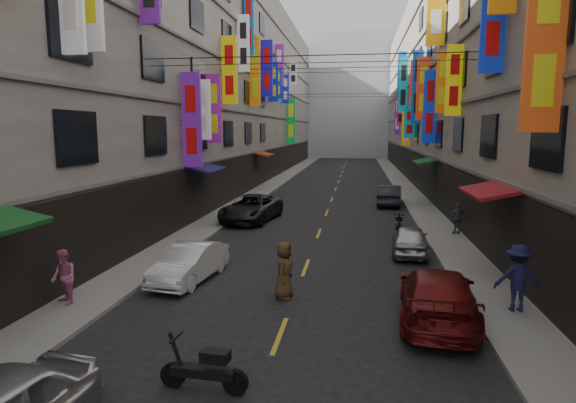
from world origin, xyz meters
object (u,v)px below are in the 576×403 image
(car_right_mid, at_px, (410,240))
(car_right_far, at_px, (390,195))
(car_left_far, at_px, (251,208))
(pedestrian_rnear, at_px, (518,278))
(scooter_crossing, at_px, (205,370))
(car_right_near, at_px, (437,295))
(car_left_mid, at_px, (190,263))
(scooter_far_right, at_px, (399,225))
(pedestrian_rfar, at_px, (458,218))
(pedestrian_lfar, at_px, (63,277))
(pedestrian_crossing, at_px, (284,270))

(car_right_mid, distance_m, car_right_far, 12.98)
(car_left_far, bearing_deg, pedestrian_rnear, -43.20)
(car_right_mid, relative_size, pedestrian_rnear, 1.90)
(scooter_crossing, bearing_deg, car_right_near, -44.81)
(car_left_mid, bearing_deg, car_right_near, -8.98)
(car_right_near, distance_m, car_right_mid, 6.98)
(scooter_far_right, bearing_deg, car_left_far, -11.91)
(car_right_mid, xyz_separation_m, pedestrian_rnear, (2.22, -6.27, 0.45))
(car_right_near, height_order, pedestrian_rfar, pedestrian_rfar)
(scooter_crossing, bearing_deg, car_right_far, -7.14)
(car_right_far, bearing_deg, car_left_far, 46.53)
(car_left_mid, distance_m, car_right_mid, 9.01)
(scooter_crossing, height_order, car_right_near, car_right_near)
(car_left_mid, relative_size, pedestrian_lfar, 2.37)
(scooter_far_right, height_order, pedestrian_crossing, pedestrian_crossing)
(car_right_near, height_order, pedestrian_crossing, pedestrian_crossing)
(pedestrian_rnear, bearing_deg, pedestrian_crossing, -3.39)
(scooter_crossing, distance_m, car_left_far, 17.72)
(car_right_near, distance_m, pedestrian_rfar, 11.04)
(scooter_far_right, relative_size, car_right_near, 0.38)
(pedestrian_lfar, xyz_separation_m, pedestrian_rfar, (12.97, 11.35, -0.03))
(car_right_mid, bearing_deg, car_right_near, 94.37)
(scooter_crossing, relative_size, pedestrian_rnear, 0.97)
(pedestrian_crossing, bearing_deg, pedestrian_rnear, -86.35)
(pedestrian_rfar, height_order, pedestrian_crossing, pedestrian_crossing)
(car_left_far, height_order, car_right_far, car_left_far)
(car_right_mid, height_order, pedestrian_crossing, pedestrian_crossing)
(pedestrian_rnear, bearing_deg, pedestrian_rfar, -92.19)
(pedestrian_rfar, bearing_deg, scooter_far_right, -19.46)
(scooter_far_right, relative_size, pedestrian_crossing, 1.03)
(car_right_near, height_order, car_right_mid, car_right_near)
(scooter_far_right, distance_m, car_right_mid, 3.92)
(scooter_far_right, height_order, car_left_far, car_left_far)
(scooter_far_right, xyz_separation_m, pedestrian_rnear, (2.34, -10.18, 0.61))
(car_left_mid, distance_m, car_right_near, 8.04)
(pedestrian_rnear, bearing_deg, car_right_near, 17.78)
(scooter_far_right, bearing_deg, pedestrian_rnear, 107.03)
(car_left_mid, relative_size, pedestrian_rfar, 2.46)
(car_left_mid, relative_size, car_right_far, 0.90)
(car_right_near, relative_size, pedestrian_rfar, 3.13)
(pedestrian_rfar, bearing_deg, car_right_mid, 39.40)
(car_right_near, bearing_deg, car_right_mid, -84.36)
(car_right_far, bearing_deg, car_left_mid, 72.60)
(scooter_far_right, distance_m, car_right_near, 10.90)
(scooter_crossing, distance_m, car_right_near, 6.63)
(pedestrian_lfar, distance_m, pedestrian_rnear, 12.66)
(scooter_far_right, xyz_separation_m, car_left_mid, (-7.58, -8.60, 0.18))
(pedestrian_rfar, relative_size, pedestrian_crossing, 0.87)
(car_right_near, distance_m, car_right_far, 19.96)
(scooter_crossing, xyz_separation_m, car_right_mid, (5.02, 11.29, 0.16))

